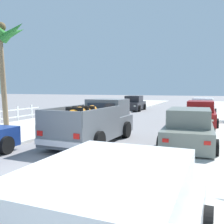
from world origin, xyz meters
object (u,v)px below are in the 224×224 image
Objects in this scene: car_right_near at (203,108)px; palm_tree_left_back at (1,39)px; car_right_far at (189,130)px; car_left_near at (200,114)px; car_right_mid at (134,104)px; pickup_truck at (94,123)px.

car_right_near is 0.70× the size of palm_tree_left_back.
car_right_near is at bearing 89.50° from car_right_far.
car_left_near is 5.23m from car_right_near.
car_right_mid is at bearing 149.00° from car_right_near.
car_right_far is 11.45m from palm_tree_left_back.
car_right_near and car_right_mid have the same top height.
car_right_mid is 17.36m from car_right_far.
car_right_far is at bearing 2.92° from pickup_truck.
car_left_near and car_right_near have the same top height.
pickup_truck is at bearing -121.60° from car_left_near.
pickup_truck is at bearing -177.08° from car_right_far.
car_right_near is at bearing 44.37° from palm_tree_left_back.
pickup_truck is 3.98m from car_right_far.
car_right_near is (4.07, 11.92, -0.10)m from pickup_truck.
car_right_mid is at bearing 113.44° from car_right_far.
car_right_far is at bearing -7.30° from palm_tree_left_back.
palm_tree_left_back is at bearing 166.66° from pickup_truck.
car_right_near is at bearing 71.13° from pickup_truck.
car_right_mid is at bearing 100.30° from pickup_truck.
car_right_mid is 15.64m from palm_tree_left_back.
car_right_mid is 0.70× the size of palm_tree_left_back.
car_right_far is at bearing -66.56° from car_right_mid.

